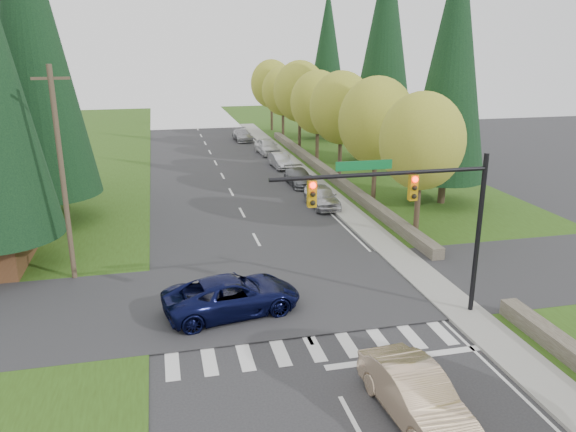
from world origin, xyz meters
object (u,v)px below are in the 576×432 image
object	(u,v)px
sedan_champagne	(416,395)
suv_navy	(232,295)
parked_car_c	(280,160)
parked_car_d	(267,146)
parked_car_e	(242,135)
parked_car_a	(322,196)
parked_car_b	(300,177)

from	to	relation	value
sedan_champagne	suv_navy	size ratio (longest dim) A/B	0.84
parked_car_c	parked_car_d	size ratio (longest dim) A/B	0.87
sedan_champagne	parked_car_e	bearing A→B (deg)	82.31
parked_car_c	sedan_champagne	bearing A→B (deg)	-99.56
suv_navy	parked_car_e	bearing A→B (deg)	-19.33
parked_car_a	parked_car_c	size ratio (longest dim) A/B	1.08
sedan_champagne	parked_car_e	distance (m)	50.67
parked_car_c	parked_car_d	distance (m)	6.62
sedan_champagne	parked_car_c	size ratio (longest dim) A/B	1.20
suv_navy	parked_car_b	size ratio (longest dim) A/B	1.31
parked_car_c	parked_car_d	world-z (taller)	parked_car_d
parked_car_b	parked_car_d	xyz separation A→B (m)	(0.00, 13.29, 0.15)
sedan_champagne	parked_car_e	xyz separation A→B (m)	(2.49, 50.61, -0.14)
sedan_champagne	suv_navy	xyz separation A→B (m)	(-4.43, 8.11, 0.00)
parked_car_d	parked_car_e	world-z (taller)	parked_car_d
parked_car_a	parked_car_b	xyz separation A→B (m)	(0.00, 6.30, -0.10)
parked_car_a	parked_car_d	distance (m)	19.59
parked_car_b	parked_car_e	size ratio (longest dim) A/B	0.97
parked_car_e	parked_car_b	bearing A→B (deg)	-88.72
parked_car_d	parked_car_e	bearing A→B (deg)	94.62
suv_navy	parked_car_e	world-z (taller)	suv_navy
sedan_champagne	parked_car_a	distance (m)	22.83
parked_car_a	parked_car_b	size ratio (longest dim) A/B	0.99
suv_navy	parked_car_c	size ratio (longest dim) A/B	1.43
parked_car_c	parked_car_d	xyz separation A→B (m)	(0.09, 6.62, 0.13)
parked_car_a	parked_car_e	size ratio (longest dim) A/B	0.96
sedan_champagne	parked_car_b	world-z (taller)	sedan_champagne
suv_navy	parked_car_b	xyz separation A→B (m)	(8.16, 20.71, -0.16)
sedan_champagne	parked_car_d	world-z (taller)	sedan_champagne
parked_car_c	parked_car_b	bearing A→B (deg)	-92.90
parked_car_d	parked_car_a	bearing A→B (deg)	-93.71
parked_car_a	parked_car_c	bearing A→B (deg)	89.70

